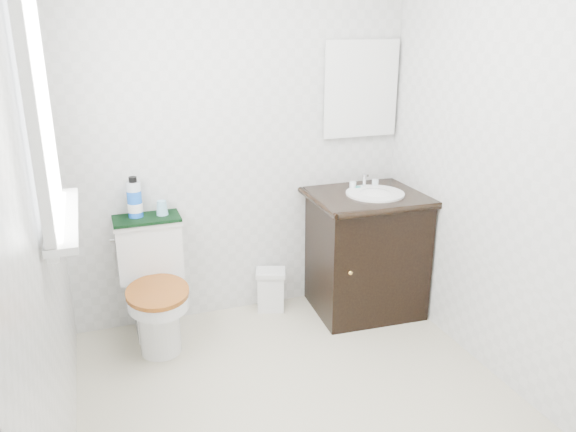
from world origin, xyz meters
TOP-DOWN VIEW (x-y plane):
  - floor at (0.00, 0.00)m, footprint 2.40×2.40m
  - wall_back at (0.00, 1.20)m, footprint 2.40×0.00m
  - wall_front at (0.00, -1.20)m, footprint 2.40×0.00m
  - wall_left at (-1.10, 0.00)m, footprint 0.00×2.40m
  - wall_right at (1.10, 0.00)m, footprint 0.00×2.40m
  - window at (-1.07, 0.25)m, footprint 0.02×0.70m
  - mirror at (0.82, 1.18)m, footprint 0.50×0.02m
  - toilet at (-0.62, 0.97)m, footprint 0.40×0.62m
  - vanity at (0.77, 0.90)m, footprint 0.75×0.65m
  - trash_bin at (0.16, 1.10)m, footprint 0.24×0.21m
  - towel at (-0.62, 1.09)m, footprint 0.39×0.22m
  - mouthwash_bottle at (-0.68, 1.12)m, footprint 0.09×0.09m
  - cup at (-0.52, 1.10)m, footprint 0.07×0.07m
  - soap_bar at (0.74, 1.03)m, footprint 0.07×0.05m

SIDE VIEW (x-z plane):
  - floor at x=0.00m, z-range 0.00..0.00m
  - trash_bin at x=0.16m, z-range 0.00..0.29m
  - toilet at x=-0.62m, z-range -0.04..0.70m
  - vanity at x=0.77m, z-range -0.03..0.89m
  - towel at x=-0.62m, z-range 0.74..0.76m
  - cup at x=-0.52m, z-range 0.76..0.85m
  - soap_bar at x=0.74m, z-range 0.82..0.84m
  - mouthwash_bottle at x=-0.68m, z-range 0.75..1.00m
  - wall_back at x=0.00m, z-range 0.00..2.40m
  - wall_front at x=0.00m, z-range 0.00..2.40m
  - wall_left at x=-1.10m, z-range 0.00..2.40m
  - wall_right at x=1.10m, z-range 0.00..2.40m
  - mirror at x=0.82m, z-range 1.15..1.75m
  - window at x=-1.07m, z-range 1.10..2.00m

